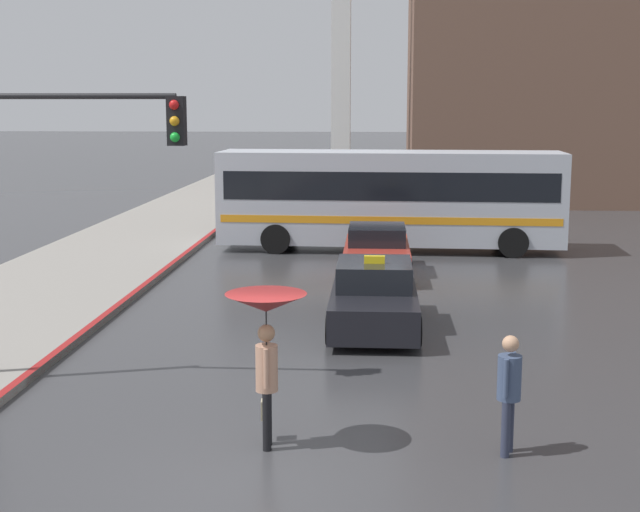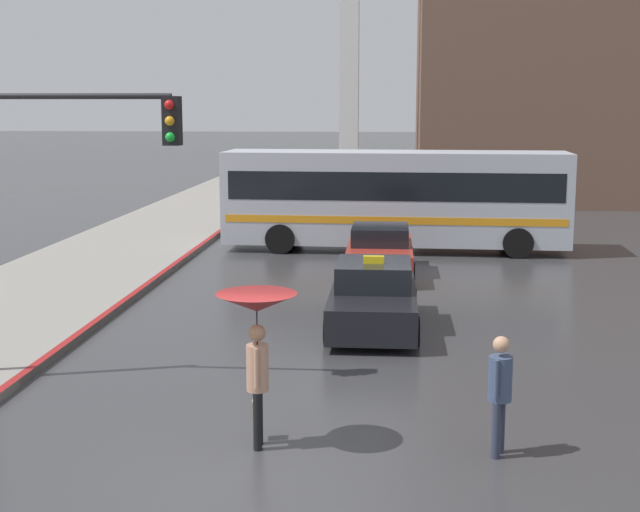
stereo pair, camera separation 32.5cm
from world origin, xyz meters
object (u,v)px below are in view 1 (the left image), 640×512
(pedestrian_with_umbrella, at_px, (266,322))
(taxi, at_px, (374,298))
(city_bus, at_px, (390,195))
(traffic_light, at_px, (62,173))
(pedestrian_man, at_px, (509,384))
(sedan_red, at_px, (377,252))

(pedestrian_with_umbrella, bearing_deg, taxi, -16.19)
(city_bus, height_order, pedestrian_with_umbrella, city_bus)
(pedestrian_with_umbrella, height_order, traffic_light, traffic_light)
(traffic_light, bearing_deg, taxi, 38.58)
(taxi, height_order, pedestrian_with_umbrella, pedestrian_with_umbrella)
(city_bus, distance_m, traffic_light, 15.90)
(traffic_light, bearing_deg, pedestrian_with_umbrella, -36.19)
(pedestrian_man, relative_size, traffic_light, 0.32)
(taxi, relative_size, pedestrian_with_umbrella, 1.95)
(pedestrian_with_umbrella, height_order, pedestrian_man, pedestrian_with_umbrella)
(sedan_red, height_order, pedestrian_with_umbrella, pedestrian_with_umbrella)
(taxi, height_order, city_bus, city_bus)
(taxi, distance_m, traffic_light, 7.29)
(sedan_red, height_order, traffic_light, traffic_light)
(taxi, distance_m, city_bus, 10.68)
(pedestrian_with_umbrella, xyz_separation_m, traffic_light, (-3.74, 2.74, 1.82))
(taxi, xyz_separation_m, pedestrian_man, (1.86, -6.92, 0.34))
(city_bus, bearing_deg, pedestrian_man, 6.61)
(taxi, height_order, traffic_light, traffic_light)
(sedan_red, xyz_separation_m, pedestrian_with_umbrella, (-1.50, -13.09, 1.18))
(city_bus, xyz_separation_m, pedestrian_with_umbrella, (-1.91, -17.49, 0.01))
(pedestrian_man, height_order, traffic_light, traffic_light)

